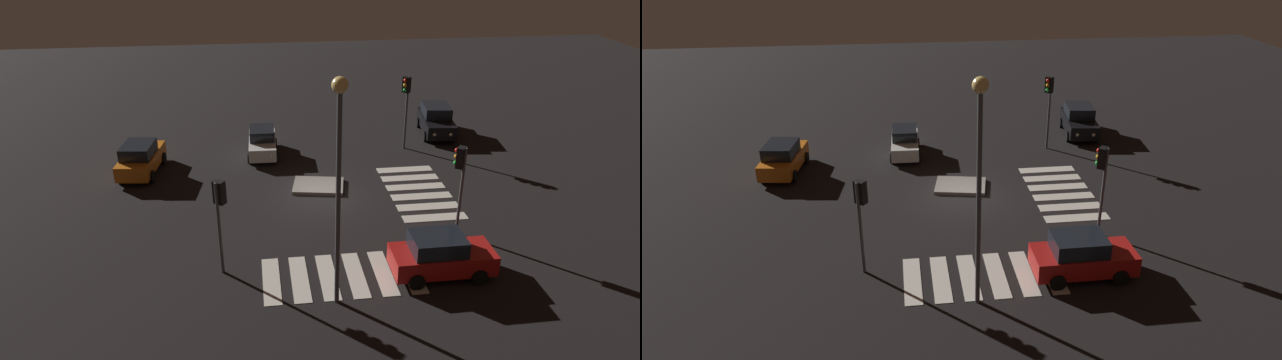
# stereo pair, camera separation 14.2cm
# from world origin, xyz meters

# --- Properties ---
(ground_plane) EXTENTS (80.00, 80.00, 0.00)m
(ground_plane) POSITION_xyz_m (0.00, 0.00, 0.00)
(ground_plane) COLOR black
(traffic_island) EXTENTS (3.01, 2.47, 0.18)m
(traffic_island) POSITION_xyz_m (0.06, 1.19, 0.09)
(traffic_island) COLOR gray
(traffic_island) RESTS_ON ground
(car_orange) EXTENTS (2.37, 4.38, 1.84)m
(car_orange) POSITION_xyz_m (-9.74, 4.34, 0.90)
(car_orange) COLOR orange
(car_orange) RESTS_ON ground
(car_red) EXTENTS (4.23, 2.01, 1.83)m
(car_red) POSITION_xyz_m (4.00, -7.48, 0.90)
(car_red) COLOR red
(car_red) RESTS_ON ground
(car_white) EXTENTS (1.88, 3.86, 1.66)m
(car_white) POSITION_xyz_m (-2.79, 6.21, 0.81)
(car_white) COLOR silver
(car_white) RESTS_ON ground
(car_black) EXTENTS (2.49, 4.60, 1.93)m
(car_black) POSITION_xyz_m (8.94, 8.46, 0.95)
(car_black) COLOR black
(car_black) RESTS_ON ground
(traffic_light_south) EXTENTS (0.54, 0.53, 4.10)m
(traffic_light_south) POSITION_xyz_m (-4.74, -6.12, 3.11)
(traffic_light_south) COLOR #47474C
(traffic_light_south) RESTS_ON ground
(traffic_light_east) EXTENTS (0.53, 0.54, 4.28)m
(traffic_light_east) POSITION_xyz_m (5.69, -4.36, 3.24)
(traffic_light_east) COLOR #47474C
(traffic_light_east) RESTS_ON ground
(traffic_light_north) EXTENTS (0.54, 0.54, 4.66)m
(traffic_light_north) POSITION_xyz_m (6.05, 6.04, 3.52)
(traffic_light_north) COLOR #47474C
(traffic_light_north) RESTS_ON ground
(street_lamp) EXTENTS (0.56, 0.56, 8.76)m
(street_lamp) POSITION_xyz_m (-0.46, -8.75, 5.86)
(street_lamp) COLOR #47474C
(street_lamp) RESTS_ON ground
(crosswalk_near) EXTENTS (6.45, 3.20, 0.02)m
(crosswalk_near) POSITION_xyz_m (-0.00, -7.12, 0.01)
(crosswalk_near) COLOR silver
(crosswalk_near) RESTS_ON ground
(crosswalk_side) EXTENTS (3.20, 6.45, 0.02)m
(crosswalk_side) POSITION_xyz_m (5.31, -0.00, 0.01)
(crosswalk_side) COLOR silver
(crosswalk_side) RESTS_ON ground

